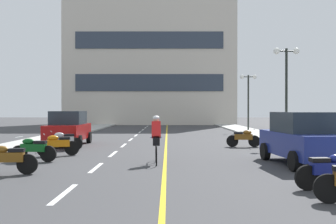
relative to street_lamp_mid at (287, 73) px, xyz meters
name	(u,v)px	position (x,y,z in m)	size (l,w,h in m)	color
ground_plane	(162,141)	(-7.00, 1.78, -3.94)	(140.00, 140.00, 0.00)	#38383A
curb_left	(58,136)	(-14.20, 4.78, -3.88)	(2.40, 72.00, 0.12)	#A8A8A3
curb_right	(268,136)	(0.20, 4.78, -3.88)	(2.40, 72.00, 0.12)	#A8A8A3
lane_dash_1	(64,194)	(-9.00, -13.22, -3.94)	(0.14, 2.20, 0.01)	silver
lane_dash_2	(96,168)	(-9.00, -9.22, -3.94)	(0.14, 2.20, 0.01)	silver
lane_dash_3	(113,154)	(-9.00, -5.22, -3.94)	(0.14, 2.20, 0.01)	silver
lane_dash_4	(124,145)	(-9.00, -1.22, -3.94)	(0.14, 2.20, 0.01)	silver
lane_dash_5	(131,140)	(-9.00, 2.78, -3.94)	(0.14, 2.20, 0.01)	silver
lane_dash_6	(136,135)	(-9.00, 6.78, -3.94)	(0.14, 2.20, 0.01)	silver
lane_dash_7	(140,132)	(-9.00, 10.78, -3.94)	(0.14, 2.20, 0.01)	silver
lane_dash_8	(143,130)	(-9.00, 14.78, -3.94)	(0.14, 2.20, 0.01)	silver
lane_dash_9	(146,128)	(-9.00, 18.78, -3.94)	(0.14, 2.20, 0.01)	silver
lane_dash_10	(148,126)	(-9.00, 22.78, -3.94)	(0.14, 2.20, 0.01)	silver
lane_dash_11	(149,125)	(-9.00, 26.78, -3.94)	(0.14, 2.20, 0.01)	silver
centre_line_yellow	(167,137)	(-6.75, 4.78, -3.94)	(0.12, 66.00, 0.01)	gold
office_building	(151,58)	(-8.91, 29.55, 4.66)	(21.38, 7.65, 17.21)	beige
street_lamp_mid	(287,73)	(0.00, 0.00, 0.00)	(1.46, 0.36, 5.24)	black
street_lamp_far	(249,89)	(0.36, 12.25, -0.27)	(1.46, 0.36, 4.82)	black
parked_car_near	(303,138)	(-2.01, -8.54, -3.03)	(2.18, 4.32, 1.82)	black
parked_car_mid	(69,128)	(-11.95, -1.18, -3.03)	(2.01, 4.24, 1.82)	black
motorcycle_2	(330,170)	(-2.80, -12.79, -3.47)	(1.70, 0.60, 0.92)	black
motorcycle_3	(8,159)	(-11.34, -10.62, -3.47)	(1.70, 0.60, 0.92)	black
motorcycle_4	(34,149)	(-11.55, -7.79, -3.47)	(1.70, 0.60, 0.92)	black
motorcycle_5	(58,144)	(-11.17, -5.95, -3.47)	(1.64, 0.80, 0.92)	black
motorcycle_6	(64,141)	(-11.48, -3.93, -3.47)	(1.63, 0.81, 0.92)	black
motorcycle_7	(244,138)	(-2.81, -2.14, -3.47)	(1.70, 0.60, 0.92)	black
cyclist_rider	(156,138)	(-7.06, -8.20, -3.06)	(0.42, 1.77, 1.71)	black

